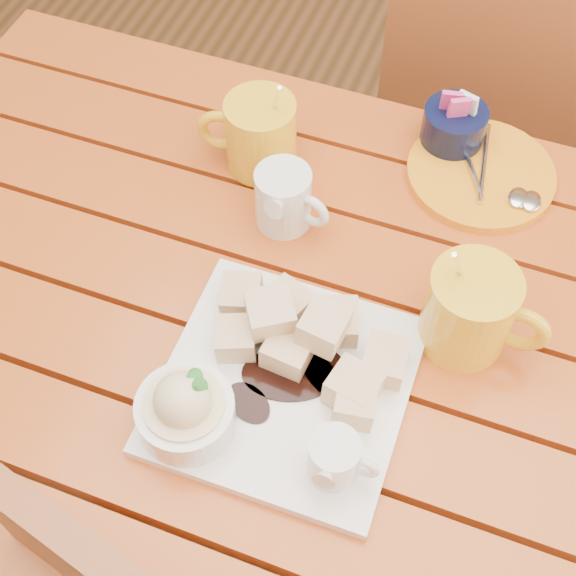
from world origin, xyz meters
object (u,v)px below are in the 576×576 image
at_px(coffee_mug_right, 472,310).
at_px(orange_saucer, 482,174).
at_px(table, 290,358).
at_px(chair_far, 515,120).
at_px(dessert_plate, 267,384).
at_px(coffee_mug_left, 258,134).

bearing_deg(coffee_mug_right, orange_saucer, 101.71).
height_order(table, chair_far, chair_far).
distance_m(orange_saucer, chair_far, 0.42).
distance_m(table, coffee_mug_right, 0.26).
xyz_separation_m(table, coffee_mug_right, (0.20, 0.04, 0.17)).
relative_size(dessert_plate, coffee_mug_right, 1.61).
relative_size(coffee_mug_left, orange_saucer, 0.79).
relative_size(table, orange_saucer, 6.02).
xyz_separation_m(dessert_plate, orange_saucer, (0.15, 0.41, -0.02)).
height_order(orange_saucer, chair_far, chair_far).
distance_m(table, dessert_plate, 0.18).
distance_m(table, coffee_mug_left, 0.30).
height_order(table, dessert_plate, dessert_plate).
bearing_deg(coffee_mug_right, table, -164.65).
relative_size(coffee_mug_right, chair_far, 0.18).
bearing_deg(dessert_plate, chair_far, 77.21).
bearing_deg(coffee_mug_right, dessert_plate, -137.06).
bearing_deg(orange_saucer, table, -119.28).
distance_m(coffee_mug_right, chair_far, 0.67).
bearing_deg(chair_far, coffee_mug_left, 54.30).
distance_m(dessert_plate, coffee_mug_left, 0.36).
relative_size(dessert_plate, coffee_mug_left, 1.73).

